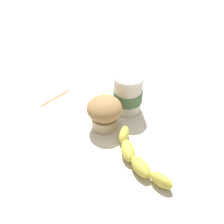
# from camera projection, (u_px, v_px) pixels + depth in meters

# --- Properties ---
(ground_plane) EXTENTS (3.00, 3.00, 0.00)m
(ground_plane) POSITION_uv_depth(u_px,v_px,m) (112.00, 124.00, 0.73)
(ground_plane) COLOR beige
(paper_napkin) EXTENTS (0.27, 0.27, 0.00)m
(paper_napkin) POSITION_uv_depth(u_px,v_px,m) (112.00, 124.00, 0.73)
(paper_napkin) COLOR white
(paper_napkin) RESTS_ON ground_plane
(coffee_cup) EXTENTS (0.08, 0.08, 0.12)m
(coffee_cup) POSITION_uv_depth(u_px,v_px,m) (128.00, 94.00, 0.74)
(coffee_cup) COLOR silver
(coffee_cup) RESTS_ON paper_napkin
(muffin) EXTENTS (0.09, 0.09, 0.09)m
(muffin) POSITION_uv_depth(u_px,v_px,m) (105.00, 112.00, 0.69)
(muffin) COLOR beige
(muffin) RESTS_ON paper_napkin
(banana) EXTENTS (0.20, 0.12, 0.03)m
(banana) POSITION_uv_depth(u_px,v_px,m) (137.00, 157.00, 0.62)
(banana) COLOR #D6CC4C
(banana) RESTS_ON paper_napkin
(wooden_stirrer) EXTENTS (0.08, 0.08, 0.00)m
(wooden_stirrer) POSITION_uv_depth(u_px,v_px,m) (56.00, 98.00, 0.82)
(wooden_stirrer) COLOR #9E7547
(wooden_stirrer) RESTS_ON ground_plane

